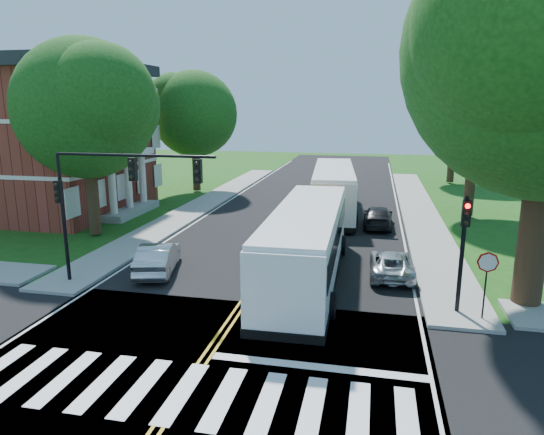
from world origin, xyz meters
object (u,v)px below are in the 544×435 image
(bus_follow, at_px, (333,189))
(suv, at_px, (392,264))
(dark_sedan, at_px, (378,217))
(bus_lead, at_px, (307,243))
(signal_nw, at_px, (109,188))
(signal_ne, at_px, (464,239))
(hatchback, at_px, (158,258))

(bus_follow, relative_size, suv, 3.14)
(dark_sedan, bearing_deg, bus_lead, 74.08)
(bus_lead, relative_size, bus_follow, 0.98)
(signal_nw, relative_size, signal_ne, 1.62)
(signal_ne, xyz_separation_m, dark_sedan, (-2.92, 13.40, -2.29))
(signal_ne, bearing_deg, hatchback, 170.63)
(dark_sedan, bearing_deg, hatchback, 48.20)
(signal_nw, bearing_deg, hatchback, 66.34)
(bus_follow, distance_m, suv, 13.60)
(bus_follow, height_order, suv, bus_follow)
(signal_nw, xyz_separation_m, signal_ne, (14.06, 0.01, -1.41))
(hatchback, bearing_deg, signal_nw, 52.12)
(bus_follow, bearing_deg, dark_sedan, 127.68)
(signal_ne, distance_m, bus_lead, 6.71)
(suv, bearing_deg, bus_follow, -74.31)
(signal_nw, xyz_separation_m, bus_follow, (7.91, 16.92, -2.59))
(signal_nw, height_order, bus_lead, signal_nw)
(hatchback, height_order, dark_sedan, hatchback)
(bus_follow, distance_m, hatchback, 16.34)
(bus_follow, bearing_deg, signal_ne, 105.06)
(bus_follow, distance_m, dark_sedan, 4.90)
(signal_nw, xyz_separation_m, suv, (11.74, 3.93, -3.78))
(bus_follow, height_order, hatchback, bus_follow)
(hatchback, bearing_deg, signal_ne, 156.41)
(signal_ne, distance_m, dark_sedan, 13.91)
(dark_sedan, bearing_deg, signal_nw, 50.68)
(signal_ne, relative_size, suv, 1.05)
(bus_lead, distance_m, bus_follow, 14.38)
(signal_nw, height_order, dark_sedan, signal_nw)
(bus_follow, xyz_separation_m, hatchback, (-6.95, -14.75, -1.06))
(suv, bearing_deg, bus_lead, 19.35)
(hatchback, distance_m, suv, 10.93)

